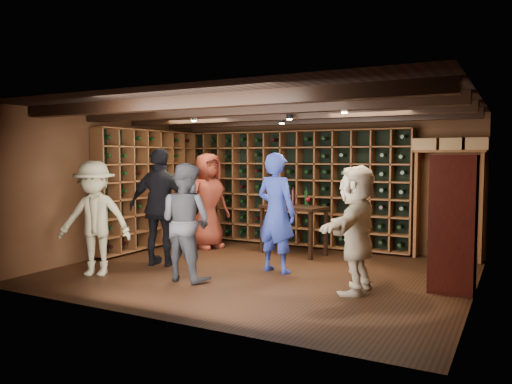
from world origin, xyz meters
The scene contains 13 objects.
ground centered at (0.00, 0.00, 0.00)m, with size 6.00×6.00×0.00m, color black.
room_shell centered at (0.00, 0.05, 2.42)m, with size 6.00×6.00×6.00m.
wine_rack_back centered at (-0.52, 2.33, 1.15)m, with size 4.65×0.30×2.20m.
wine_rack_left centered at (-2.83, 0.82, 1.15)m, with size 0.30×2.65×2.20m.
crate_shelf centered at (2.41, 2.32, 1.57)m, with size 1.20×0.32×2.07m.
display_cabinet centered at (2.71, 0.20, 0.86)m, with size 0.55×0.50×1.75m.
man_blue_shirt centered at (0.21, 0.12, 0.91)m, with size 0.66×0.43×1.82m, color navy.
man_grey_suit centered at (-0.71, -0.92, 0.83)m, with size 0.81×0.63×1.67m, color black.
guest_red_floral centered at (-1.82, 1.33, 0.91)m, with size 0.89×0.58×1.83m, color maroon.
guest_woman_black centered at (-1.63, -0.32, 0.95)m, with size 1.11×0.46×1.90m, color black.
guest_khaki centered at (-2.07, -1.31, 0.85)m, with size 1.09×0.63×1.69m, color #827A5A.
guest_beige centered at (1.62, -0.41, 0.83)m, with size 1.53×0.49×1.65m, color tan.
tasting_table centered at (-0.12, 1.54, 0.77)m, with size 1.26×0.81×1.16m.
Camera 1 is at (3.46, -6.66, 1.75)m, focal length 35.00 mm.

